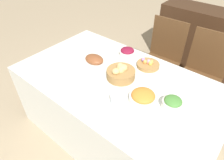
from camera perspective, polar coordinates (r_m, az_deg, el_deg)
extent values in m
plane|color=tan|center=(2.30, 1.24, -14.20)|extent=(12.00, 12.00, 0.00)
cube|color=silver|center=(2.01, 1.38, -7.91)|extent=(1.84, 1.06, 0.74)
cylinder|color=brown|center=(2.40, 16.20, -5.37)|extent=(0.03, 0.03, 0.44)
cylinder|color=brown|center=(2.36, 24.84, -9.01)|extent=(0.03, 0.03, 0.44)
cylinder|color=brown|center=(2.69, 19.46, -0.58)|extent=(0.03, 0.03, 0.44)
cylinder|color=brown|center=(2.65, 27.15, -3.72)|extent=(0.03, 0.03, 0.44)
cube|color=brown|center=(2.37, 23.27, -0.46)|extent=(0.44, 0.44, 0.02)
cube|color=brown|center=(2.40, 26.27, 6.84)|extent=(0.42, 0.04, 0.50)
cylinder|color=brown|center=(2.56, 6.19, -0.38)|extent=(0.03, 0.03, 0.44)
cylinder|color=brown|center=(2.44, 13.84, -3.94)|extent=(0.03, 0.03, 0.44)
cylinder|color=brown|center=(2.84, 10.48, 3.54)|extent=(0.03, 0.03, 0.44)
cylinder|color=brown|center=(2.73, 17.53, 0.52)|extent=(0.03, 0.03, 0.44)
cube|color=brown|center=(2.50, 12.73, 4.21)|extent=(0.43, 0.43, 0.02)
cube|color=brown|center=(2.53, 15.74, 11.09)|extent=(0.42, 0.03, 0.50)
cube|color=#3D2616|center=(3.30, 23.62, 10.74)|extent=(1.18, 0.44, 0.89)
cylinder|color=#9E7542|center=(1.76, 2.53, 1.76)|extent=(0.25, 0.25, 0.08)
ellipsoid|color=tan|center=(1.73, 3.26, 3.50)|extent=(0.09, 0.09, 0.06)
ellipsoid|color=tan|center=(1.72, 2.35, 2.65)|extent=(0.10, 0.10, 0.05)
ellipsoid|color=tan|center=(1.75, 2.44, 3.91)|extent=(0.07, 0.06, 0.06)
ellipsoid|color=tan|center=(1.69, 1.18, 2.47)|extent=(0.08, 0.09, 0.05)
ellipsoid|color=tan|center=(1.72, 2.61, 3.29)|extent=(0.09, 0.09, 0.04)
ellipsoid|color=tan|center=(1.73, 2.66, 3.39)|extent=(0.09, 0.09, 0.05)
ellipsoid|color=tan|center=(1.75, 3.16, 3.74)|extent=(0.06, 0.07, 0.05)
cylinder|color=#9E7542|center=(1.94, 10.24, 4.25)|extent=(0.21, 0.21, 0.03)
ellipsoid|color=#B27AD1|center=(1.94, 8.91, 5.74)|extent=(0.03, 0.03, 0.04)
ellipsoid|color=#F29E4C|center=(1.91, 9.39, 5.15)|extent=(0.04, 0.04, 0.05)
ellipsoid|color=#F4D151|center=(1.90, 10.91, 4.71)|extent=(0.04, 0.04, 0.04)
ellipsoid|color=#F29E4C|center=(1.92, 11.26, 5.06)|extent=(0.03, 0.03, 0.04)
ellipsoid|color=pink|center=(1.92, 10.41, 5.18)|extent=(0.04, 0.04, 0.05)
ellipsoid|color=white|center=(1.98, -5.04, 5.29)|extent=(0.31, 0.21, 0.01)
ellipsoid|color=brown|center=(1.97, -5.08, 5.92)|extent=(0.20, 0.15, 0.08)
cylinder|color=white|center=(1.55, 16.79, -6.83)|extent=(0.15, 0.15, 0.07)
ellipsoid|color=#478438|center=(1.52, 17.09, -5.71)|extent=(0.13, 0.13, 0.05)
cylinder|color=white|center=(2.07, 4.38, 7.58)|extent=(0.16, 0.16, 0.05)
ellipsoid|color=maroon|center=(2.05, 4.43, 8.42)|extent=(0.14, 0.14, 0.05)
cylinder|color=white|center=(1.56, 8.79, -5.31)|extent=(0.21, 0.21, 0.05)
ellipsoid|color=orange|center=(1.53, 8.92, -4.34)|extent=(0.18, 0.18, 0.06)
cylinder|color=white|center=(1.59, -8.77, -5.24)|extent=(0.24, 0.24, 0.01)
cube|color=silver|center=(1.68, -12.16, -3.04)|extent=(0.02, 0.19, 0.00)
cube|color=silver|center=(1.51, -4.95, -7.79)|extent=(0.02, 0.19, 0.00)
cube|color=silver|center=(1.50, -4.11, -8.33)|extent=(0.02, 0.19, 0.00)
cylinder|color=silver|center=(1.52, 0.74, -5.47)|extent=(0.07, 0.07, 0.07)
cube|color=white|center=(1.82, -11.06, 1.47)|extent=(0.11, 0.07, 0.03)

